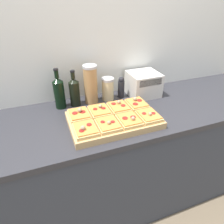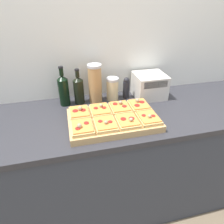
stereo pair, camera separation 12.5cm
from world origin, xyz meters
TOP-DOWN VIEW (x-y plane):
  - wall_back at (0.00, 0.67)m, footprint 6.00×0.06m
  - kitchen_counter at (0.00, 0.32)m, footprint 2.63×0.67m
  - cutting_board at (-0.05, 0.21)m, footprint 0.55×0.34m
  - pizza_slice_back_left at (-0.25, 0.29)m, footprint 0.12×0.15m
  - pizza_slice_back_midleft at (-0.12, 0.29)m, footprint 0.12×0.15m
  - pizza_slice_back_midright at (0.02, 0.29)m, footprint 0.12×0.15m
  - pizza_slice_back_right at (0.15, 0.29)m, footprint 0.12×0.15m
  - pizza_slice_front_left at (-0.25, 0.13)m, footprint 0.12×0.15m
  - pizza_slice_front_midleft at (-0.12, 0.13)m, footprint 0.12×0.15m
  - pizza_slice_front_midright at (0.02, 0.13)m, footprint 0.12×0.15m
  - pizza_slice_front_right at (0.15, 0.13)m, footprint 0.12×0.15m
  - olive_oil_bottle at (-0.33, 0.53)m, footprint 0.07×0.07m
  - wine_bottle at (-0.23, 0.53)m, footprint 0.07×0.07m
  - grain_jar_tall at (-0.11, 0.53)m, footprint 0.10×0.10m
  - grain_jar_short at (0.02, 0.53)m, footprint 0.09×0.09m
  - pepper_mill at (0.13, 0.53)m, footprint 0.05×0.05m
  - toaster_oven at (0.31, 0.51)m, footprint 0.25×0.22m

SIDE VIEW (x-z plane):
  - kitchen_counter at x=0.00m, z-range 0.00..0.93m
  - cutting_board at x=-0.05m, z-range 0.93..0.97m
  - pizza_slice_front_right at x=0.15m, z-range 0.96..1.01m
  - pizza_slice_front_midleft at x=-0.12m, z-range 0.96..1.01m
  - pizza_slice_back_midleft at x=-0.12m, z-range 0.96..1.01m
  - pizza_slice_front_midright at x=0.02m, z-range 0.96..1.01m
  - pizza_slice_back_midright at x=0.02m, z-range 0.96..1.01m
  - pizza_slice_front_left at x=-0.25m, z-range 0.96..1.01m
  - pizza_slice_back_right at x=0.15m, z-range 0.96..1.01m
  - pizza_slice_back_left at x=-0.25m, z-range 0.96..1.01m
  - pepper_mill at x=0.13m, z-range 0.93..1.09m
  - grain_jar_short at x=0.02m, z-range 0.93..1.10m
  - toaster_oven at x=0.31m, z-range 0.93..1.11m
  - wine_bottle at x=-0.23m, z-range 0.90..1.16m
  - olive_oil_bottle at x=-0.33m, z-range 0.90..1.19m
  - grain_jar_tall at x=-0.11m, z-range 0.93..1.21m
  - wall_back at x=0.00m, z-range 0.00..2.50m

